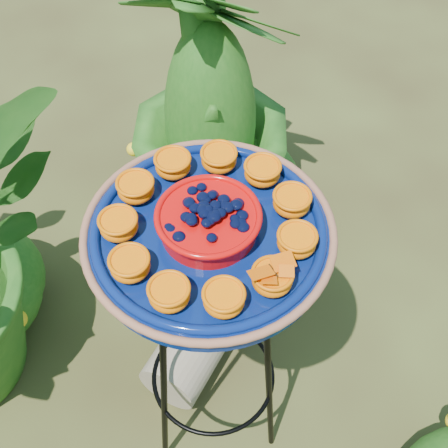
{
  "coord_description": "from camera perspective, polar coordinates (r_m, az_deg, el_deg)",
  "views": [
    {
      "loc": [
        -0.19,
        -0.6,
        1.74
      ],
      "look_at": [
        0.15,
        -0.04,
        0.9
      ],
      "focal_mm": 50.0,
      "sensor_mm": 36.0,
      "label": 1
    }
  ],
  "objects": [
    {
      "name": "feeder_dish",
      "position": [
        1.08,
        -1.41,
        -0.63
      ],
      "size": [
        0.56,
        0.56,
        0.1
      ],
      "rotation": [
        0.0,
        0.0,
        -0.4
      ],
      "color": "#071958",
      "rests_on": "tripod_stand"
    },
    {
      "name": "shrub_back_right",
      "position": [
        1.95,
        -1.29,
        10.81
      ],
      "size": [
        0.73,
        0.73,
        0.93
      ],
      "primitive_type": "imported",
      "rotation": [
        0.0,
        0.0,
        2.28
      ],
      "color": "#1D5316",
      "rests_on": "ground"
    },
    {
      "name": "ground_plane",
      "position": [
        1.85,
        -4.82,
        -18.67
      ],
      "size": [
        20.0,
        20.0,
        0.0
      ],
      "primitive_type": "plane",
      "color": "#322916",
      "rests_on": "ground"
    },
    {
      "name": "tripod_stand",
      "position": [
        1.39,
        -1.11,
        -9.92
      ],
      "size": [
        0.4,
        0.4,
        0.84
      ],
      "rotation": [
        0.0,
        0.0,
        -0.4
      ],
      "color": "black",
      "rests_on": "ground"
    },
    {
      "name": "driftwood_log",
      "position": [
        1.9,
        -1.21,
        -8.57
      ],
      "size": [
        0.54,
        0.42,
        0.17
      ],
      "primitive_type": "cylinder",
      "rotation": [
        0.0,
        1.57,
        0.54
      ],
      "color": "gray",
      "rests_on": "ground"
    }
  ]
}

